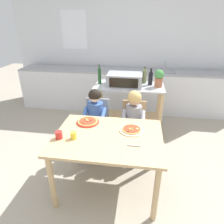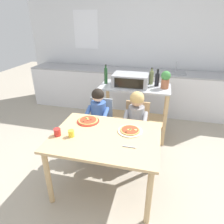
{
  "view_description": "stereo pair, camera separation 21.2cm",
  "coord_description": "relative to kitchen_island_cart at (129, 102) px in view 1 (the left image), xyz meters",
  "views": [
    {
      "loc": [
        0.32,
        -1.85,
        1.92
      ],
      "look_at": [
        0.0,
        0.3,
        0.88
      ],
      "focal_mm": 32.04,
      "sensor_mm": 36.0,
      "label": 1
    },
    {
      "loc": [
        0.52,
        -1.81,
        1.92
      ],
      "look_at": [
        0.0,
        0.3,
        0.88
      ],
      "focal_mm": 32.04,
      "sensor_mm": 36.0,
      "label": 2
    }
  ],
  "objects": [
    {
      "name": "bottle_squat_spirits",
      "position": [
        0.34,
        0.08,
        0.41
      ],
      "size": [
        0.07,
        0.07,
        0.27
      ],
      "color": "black",
      "rests_on": "kitchen_island_cart"
    },
    {
      "name": "dining_chair_left",
      "position": [
        -0.44,
        -0.55,
        -0.12
      ],
      "size": [
        0.36,
        0.36,
        0.81
      ],
      "color": "gray",
      "rests_on": "ground"
    },
    {
      "name": "back_wall_tiled",
      "position": [
        -0.14,
        1.49,
        0.75
      ],
      "size": [
        5.15,
        0.13,
        2.7
      ],
      "color": "silver",
      "rests_on": "ground"
    },
    {
      "name": "potted_herb_plant",
      "position": [
        0.46,
        -0.0,
        0.45
      ],
      "size": [
        0.15,
        0.15,
        0.27
      ],
      "color": "#9E5B3D",
      "rests_on": "kitchen_island_cart"
    },
    {
      "name": "drinking_cup_red",
      "position": [
        -0.65,
        -1.42,
        0.17
      ],
      "size": [
        0.08,
        0.08,
        0.08
      ],
      "primitive_type": "cylinder",
      "color": "red",
      "rests_on": "dining_table"
    },
    {
      "name": "bottle_tall_green_wine",
      "position": [
        0.24,
        0.18,
        0.41
      ],
      "size": [
        0.07,
        0.07,
        0.27
      ],
      "color": "olive",
      "rests_on": "kitchen_island_cart"
    },
    {
      "name": "kitchen_counter",
      "position": [
        -0.14,
        1.08,
        -0.16
      ],
      "size": [
        4.64,
        0.6,
        1.09
      ],
      "color": "silver",
      "rests_on": "ground"
    },
    {
      "name": "child_in_blue_striped_shirt",
      "position": [
        -0.44,
        -0.67,
        0.04
      ],
      "size": [
        0.32,
        0.42,
        1.0
      ],
      "color": "#424C6B",
      "rests_on": "ground"
    },
    {
      "name": "pizza_plate_cream",
      "position": [
        0.11,
        -1.14,
        0.14
      ],
      "size": [
        0.28,
        0.28,
        0.03
      ],
      "color": "beige",
      "rests_on": "dining_table"
    },
    {
      "name": "dining_table",
      "position": [
        -0.14,
        -1.29,
        0.02
      ],
      "size": [
        1.19,
        0.9,
        0.73
      ],
      "color": "tan",
      "rests_on": "ground"
    },
    {
      "name": "drinking_cup_yellow",
      "position": [
        -0.5,
        -1.4,
        0.16
      ],
      "size": [
        0.07,
        0.07,
        0.08
      ],
      "primitive_type": "cylinder",
      "color": "yellow",
      "rests_on": "dining_table"
    },
    {
      "name": "bottle_dark_olive_oil",
      "position": [
        -0.49,
        0.02,
        0.43
      ],
      "size": [
        0.06,
        0.06,
        0.32
      ],
      "color": "#1E4723",
      "rests_on": "kitchen_island_cart"
    },
    {
      "name": "serving_spoon",
      "position": [
        0.15,
        -1.45,
        0.13
      ],
      "size": [
        0.14,
        0.01,
        0.01
      ],
      "primitive_type": "cylinder",
      "rotation": [
        0.0,
        1.57,
        0.0
      ],
      "color": "#B7BABF",
      "rests_on": "dining_table"
    },
    {
      "name": "dining_chair_right",
      "position": [
        0.11,
        -0.55,
        -0.12
      ],
      "size": [
        0.36,
        0.36,
        0.81
      ],
      "color": "tan",
      "rests_on": "ground"
    },
    {
      "name": "toaster_oven",
      "position": [
        -0.07,
        -0.02,
        0.4
      ],
      "size": [
        0.56,
        0.38,
        0.2
      ],
      "color": "#999BA0",
      "rests_on": "kitchen_island_cart"
    },
    {
      "name": "kitchen_island_cart",
      "position": [
        0.0,
        0.0,
        0.0
      ],
      "size": [
        1.13,
        0.55,
        0.9
      ],
      "color": "#B7BABF",
      "rests_on": "ground"
    },
    {
      "name": "ground_plane",
      "position": [
        -0.14,
        -0.21,
        -0.6
      ],
      "size": [
        10.88,
        10.88,
        0.0
      ],
      "primitive_type": "plane",
      "color": "#A89E8C"
    },
    {
      "name": "child_in_grey_shirt",
      "position": [
        0.11,
        -0.67,
        0.06
      ],
      "size": [
        0.32,
        0.42,
        1.01
      ],
      "color": "#424C6B",
      "rests_on": "ground"
    },
    {
      "name": "pizza_plate_red_rimmed",
      "position": [
        -0.44,
        -1.03,
        0.14
      ],
      "size": [
        0.28,
        0.28,
        0.03
      ],
      "color": "red",
      "rests_on": "dining_table"
    }
  ]
}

